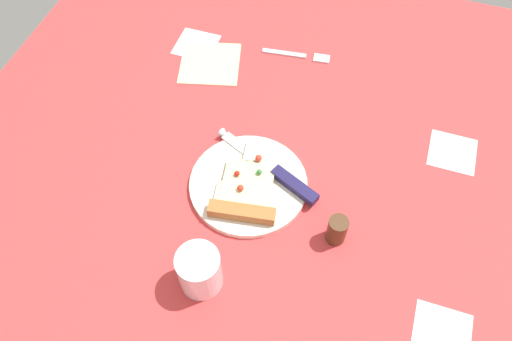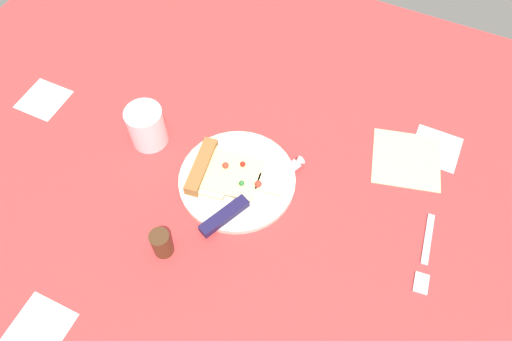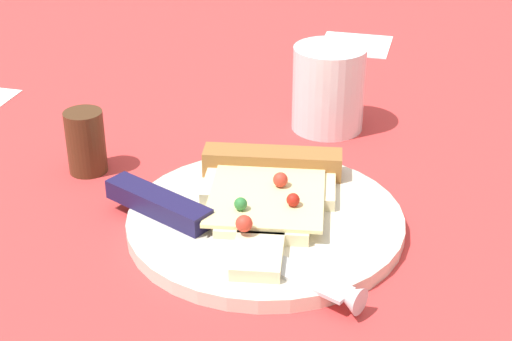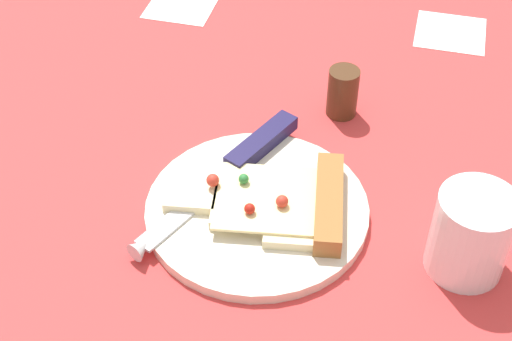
{
  "view_description": "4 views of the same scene",
  "coord_description": "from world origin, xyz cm",
  "px_view_note": "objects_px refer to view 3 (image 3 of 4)",
  "views": [
    {
      "loc": [
        7.54,
        -44.51,
        81.99
      ],
      "look_at": [
        -8.84,
        5.65,
        2.28
      ],
      "focal_mm": 35.95,
      "sensor_mm": 36.0,
      "label": 1
    },
    {
      "loc": [
        31.64,
        26.46,
        79.12
      ],
      "look_at": [
        -11.08,
        6.56,
        3.9
      ],
      "focal_mm": 33.98,
      "sensor_mm": 36.0,
      "label": 2
    },
    {
      "loc": [
        -22.01,
        54.85,
        33.58
      ],
      "look_at": [
        -8.36,
        1.58,
        4.14
      ],
      "focal_mm": 54.64,
      "sensor_mm": 36.0,
      "label": 3
    },
    {
      "loc": [
        -58.58,
        -9.08,
        53.9
      ],
      "look_at": [
        -5.69,
        4.41,
        2.14
      ],
      "focal_mm": 51.96,
      "sensor_mm": 36.0,
      "label": 4
    }
  ],
  "objects_px": {
    "pizza_slice": "(268,191)",
    "pepper_shaker": "(86,142)",
    "knife": "(200,224)",
    "plate": "(265,221)",
    "drinking_glass": "(328,88)"
  },
  "relations": [
    {
      "from": "plate",
      "to": "drinking_glass",
      "type": "distance_m",
      "value": 0.21
    },
    {
      "from": "plate",
      "to": "knife",
      "type": "height_order",
      "value": "knife"
    },
    {
      "from": "pizza_slice",
      "to": "pepper_shaker",
      "type": "relative_size",
      "value": 3.15
    },
    {
      "from": "plate",
      "to": "pizza_slice",
      "type": "distance_m",
      "value": 0.03
    },
    {
      "from": "plate",
      "to": "knife",
      "type": "bearing_deg",
      "value": 39.61
    },
    {
      "from": "knife",
      "to": "drinking_glass",
      "type": "xyz_separation_m",
      "value": [
        -0.06,
        -0.24,
        0.02
      ]
    },
    {
      "from": "knife",
      "to": "pepper_shaker",
      "type": "height_order",
      "value": "pepper_shaker"
    },
    {
      "from": "drinking_glass",
      "to": "pepper_shaker",
      "type": "distance_m",
      "value": 0.24
    },
    {
      "from": "pepper_shaker",
      "to": "pizza_slice",
      "type": "bearing_deg",
      "value": 170.65
    },
    {
      "from": "knife",
      "to": "drinking_glass",
      "type": "bearing_deg",
      "value": -169.34
    },
    {
      "from": "plate",
      "to": "pizza_slice",
      "type": "relative_size",
      "value": 1.2
    },
    {
      "from": "knife",
      "to": "plate",
      "type": "bearing_deg",
      "value": 153.99
    },
    {
      "from": "plate",
      "to": "pepper_shaker",
      "type": "bearing_deg",
      "value": -16.82
    },
    {
      "from": "pizza_slice",
      "to": "knife",
      "type": "xyz_separation_m",
      "value": [
        0.04,
        0.06,
        -0.0
      ]
    },
    {
      "from": "pizza_slice",
      "to": "pepper_shaker",
      "type": "bearing_deg",
      "value": -18.16
    }
  ]
}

